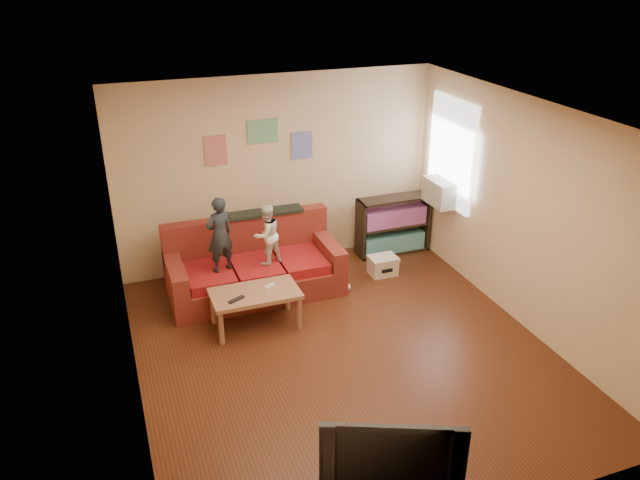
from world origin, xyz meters
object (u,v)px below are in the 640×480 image
object	(u,v)px
coffee_table	(255,297)
sofa	(254,268)
child_b	(267,235)
file_box	(383,265)
television	(392,449)
child_a	(220,235)
bookshelf	(393,228)

from	to	relation	value
coffee_table	sofa	bearing A→B (deg)	76.65
child_b	file_box	xyz separation A→B (m)	(1.66, -0.00, -0.73)
sofa	file_box	bearing A→B (deg)	-5.60
sofa	television	xyz separation A→B (m)	(0.05, -3.98, 0.40)
sofa	child_a	bearing A→B (deg)	-158.68
file_box	television	world-z (taller)	television
television	child_b	bearing A→B (deg)	111.63
child_a	file_box	size ratio (longest dim) A/B	2.53
child_a	television	size ratio (longest dim) A/B	0.90
file_box	coffee_table	bearing A→B (deg)	-161.21
sofa	file_box	world-z (taller)	sofa
bookshelf	television	xyz separation A→B (m)	(-2.20, -4.42, 0.34)
child_b	coffee_table	bearing A→B (deg)	39.61
sofa	child_b	xyz separation A→B (m)	(0.15, -0.18, 0.54)
child_a	child_b	xyz separation A→B (m)	(0.60, 0.00, -0.09)
bookshelf	file_box	bearing A→B (deg)	-125.61
sofa	bookshelf	world-z (taller)	sofa
child_a	file_box	bearing A→B (deg)	161.37
coffee_table	child_a	bearing A→B (deg)	109.86
child_a	bookshelf	xyz separation A→B (m)	(2.70, 0.62, -0.57)
child_b	file_box	world-z (taller)	child_b
television	sofa	bearing A→B (deg)	113.82
child_a	child_b	distance (m)	0.61
child_a	child_b	size ratio (longest dim) A/B	1.23
child_b	coffee_table	size ratio (longest dim) A/B	0.76
television	file_box	bearing A→B (deg)	88.27
child_b	bookshelf	xyz separation A→B (m)	(2.10, 0.62, -0.48)
child_b	bookshelf	bearing A→B (deg)	173.13
child_a	child_b	world-z (taller)	child_a
sofa	child_a	xyz separation A→B (m)	(-0.45, -0.18, 0.63)
coffee_table	television	bearing A→B (deg)	-85.27
coffee_table	television	world-z (taller)	television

